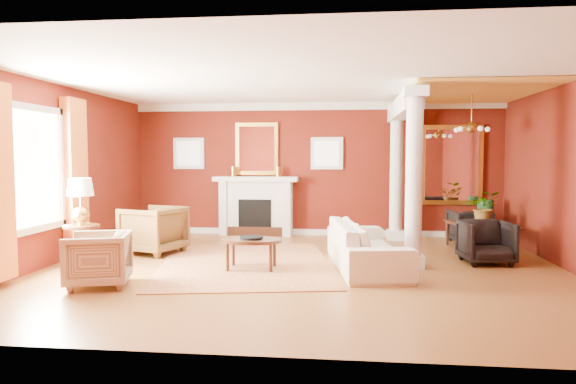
# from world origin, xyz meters

# --- Properties ---
(ground) EXTENTS (8.00, 8.00, 0.00)m
(ground) POSITION_xyz_m (0.00, 0.00, 0.00)
(ground) COLOR brown
(ground) RESTS_ON ground
(room_shell) EXTENTS (8.04, 7.04, 2.92)m
(room_shell) POSITION_xyz_m (0.00, 0.00, 2.02)
(room_shell) COLOR #5D120D
(room_shell) RESTS_ON ground
(fireplace) EXTENTS (1.85, 0.42, 1.29)m
(fireplace) POSITION_xyz_m (-1.30, 3.32, 0.65)
(fireplace) COLOR silver
(fireplace) RESTS_ON ground
(overmantel_mirror) EXTENTS (0.95, 0.07, 1.15)m
(overmantel_mirror) POSITION_xyz_m (-1.30, 3.45, 1.90)
(overmantel_mirror) COLOR gold
(overmantel_mirror) RESTS_ON fireplace
(flank_window_left) EXTENTS (0.70, 0.07, 0.70)m
(flank_window_left) POSITION_xyz_m (-2.85, 3.46, 1.80)
(flank_window_left) COLOR silver
(flank_window_left) RESTS_ON room_shell
(flank_window_right) EXTENTS (0.70, 0.07, 0.70)m
(flank_window_right) POSITION_xyz_m (0.25, 3.46, 1.80)
(flank_window_right) COLOR silver
(flank_window_right) RESTS_ON room_shell
(left_window) EXTENTS (0.21, 2.55, 2.60)m
(left_window) POSITION_xyz_m (-3.89, -0.60, 1.42)
(left_window) COLOR white
(left_window) RESTS_ON room_shell
(column_front) EXTENTS (0.36, 0.36, 2.80)m
(column_front) POSITION_xyz_m (1.70, 0.30, 1.43)
(column_front) COLOR silver
(column_front) RESTS_ON ground
(column_back) EXTENTS (0.36, 0.36, 2.80)m
(column_back) POSITION_xyz_m (1.70, 3.00, 1.43)
(column_back) COLOR silver
(column_back) RESTS_ON ground
(header_beam) EXTENTS (0.30, 3.20, 0.32)m
(header_beam) POSITION_xyz_m (1.70, 1.90, 2.62)
(header_beam) COLOR silver
(header_beam) RESTS_ON column_front
(amber_ceiling) EXTENTS (2.30, 3.40, 0.04)m
(amber_ceiling) POSITION_xyz_m (2.85, 1.75, 2.87)
(amber_ceiling) COLOR gold
(amber_ceiling) RESTS_ON room_shell
(dining_mirror) EXTENTS (1.30, 0.07, 1.70)m
(dining_mirror) POSITION_xyz_m (2.90, 3.45, 1.55)
(dining_mirror) COLOR gold
(dining_mirror) RESTS_ON room_shell
(chandelier) EXTENTS (0.60, 0.62, 0.75)m
(chandelier) POSITION_xyz_m (2.90, 1.80, 2.25)
(chandelier) COLOR gold
(chandelier) RESTS_ON room_shell
(crown_trim) EXTENTS (8.00, 0.08, 0.16)m
(crown_trim) POSITION_xyz_m (0.00, 3.46, 2.82)
(crown_trim) COLOR silver
(crown_trim) RESTS_ON room_shell
(base_trim) EXTENTS (8.00, 0.08, 0.12)m
(base_trim) POSITION_xyz_m (0.00, 3.46, 0.06)
(base_trim) COLOR silver
(base_trim) RESTS_ON ground
(rug) EXTENTS (3.25, 3.97, 0.01)m
(rug) POSITION_xyz_m (-0.95, 0.26, 0.01)
(rug) COLOR maroon
(rug) RESTS_ON ground
(sofa) EXTENTS (1.05, 2.50, 0.95)m
(sofa) POSITION_xyz_m (0.98, 0.20, 0.47)
(sofa) COLOR white
(sofa) RESTS_ON ground
(armchair_leopard) EXTENTS (1.10, 1.14, 0.94)m
(armchair_leopard) POSITION_xyz_m (-2.75, 0.97, 0.47)
(armchair_leopard) COLOR black
(armchair_leopard) RESTS_ON ground
(armchair_stripe) EXTENTS (0.91, 0.95, 0.80)m
(armchair_stripe) POSITION_xyz_m (-2.63, -1.34, 0.40)
(armchair_stripe) COLOR tan
(armchair_stripe) RESTS_ON ground
(coffee_table) EXTENTS (0.94, 0.94, 0.47)m
(coffee_table) POSITION_xyz_m (-0.78, -0.12, 0.43)
(coffee_table) COLOR black
(coffee_table) RESTS_ON ground
(coffee_book) EXTENTS (0.14, 0.07, 0.20)m
(coffee_book) POSITION_xyz_m (-0.78, -0.14, 0.58)
(coffee_book) COLOR black
(coffee_book) RESTS_ON coffee_table
(side_table) EXTENTS (0.56, 0.56, 1.39)m
(side_table) POSITION_xyz_m (-3.50, -0.15, 0.92)
(side_table) COLOR black
(side_table) RESTS_ON ground
(dining_table) EXTENTS (0.87, 1.49, 0.79)m
(dining_table) POSITION_xyz_m (3.16, 1.92, 0.39)
(dining_table) COLOR black
(dining_table) RESTS_ON ground
(dining_chair_near) EXTENTS (0.82, 0.78, 0.77)m
(dining_chair_near) POSITION_xyz_m (2.91, 0.71, 0.38)
(dining_chair_near) COLOR black
(dining_chair_near) RESTS_ON ground
(dining_chair_far) EXTENTS (0.80, 0.76, 0.74)m
(dining_chair_far) POSITION_xyz_m (3.12, 2.70, 0.37)
(dining_chair_far) COLOR black
(dining_chair_far) RESTS_ON ground
(green_urn) EXTENTS (0.36, 0.36, 0.87)m
(green_urn) POSITION_xyz_m (3.50, 3.00, 0.34)
(green_urn) COLOR #144121
(green_urn) RESTS_ON ground
(potted_plant) EXTENTS (0.64, 0.69, 0.47)m
(potted_plant) POSITION_xyz_m (3.22, 1.99, 1.02)
(potted_plant) COLOR #26591E
(potted_plant) RESTS_ON dining_table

